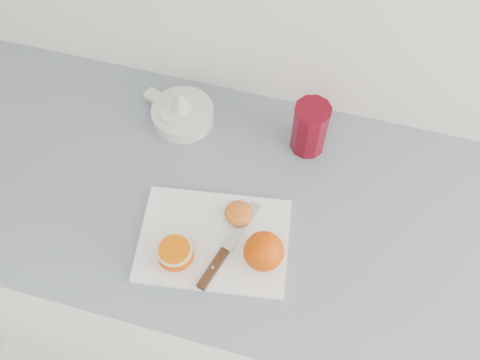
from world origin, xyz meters
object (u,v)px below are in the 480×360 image
at_px(counter, 225,268).
at_px(citrus_juicer, 182,112).
at_px(red_tumbler, 310,129).
at_px(cutting_board, 214,240).
at_px(half_orange, 176,254).

distance_m(counter, citrus_juicer, 0.52).
relative_size(counter, red_tumbler, 16.89).
bearing_deg(citrus_juicer, counter, -50.08).
bearing_deg(counter, red_tumbler, 48.56).
bearing_deg(red_tumbler, counter, -131.44).
height_order(cutting_board, half_orange, half_orange).
height_order(cutting_board, citrus_juicer, citrus_juicer).
distance_m(citrus_juicer, red_tumbler, 0.31).
relative_size(counter, half_orange, 30.44).
xyz_separation_m(cutting_board, red_tumbler, (0.14, 0.30, 0.06)).
relative_size(citrus_juicer, red_tumbler, 1.37).
height_order(half_orange, red_tumbler, red_tumbler).
bearing_deg(red_tumbler, cutting_board, -115.16).
bearing_deg(citrus_juicer, half_orange, -73.19).
height_order(counter, cutting_board, cutting_board).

